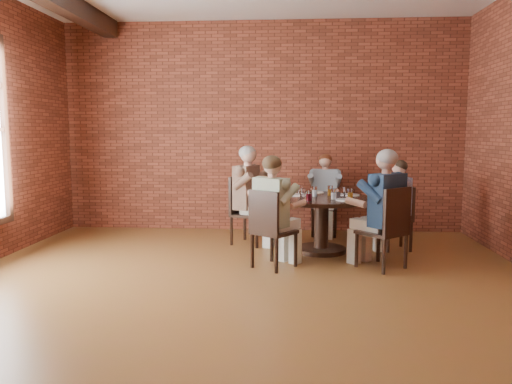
# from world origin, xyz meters

# --- Properties ---
(floor) EXTENTS (7.00, 7.00, 0.00)m
(floor) POSITION_xyz_m (0.00, 0.00, 0.00)
(floor) COLOR brown
(floor) RESTS_ON ground
(wall_back) EXTENTS (7.00, 0.00, 7.00)m
(wall_back) POSITION_xyz_m (0.00, 3.50, 1.70)
(wall_back) COLOR brown
(wall_back) RESTS_ON ground
(wall_front) EXTENTS (7.00, 0.00, 7.00)m
(wall_front) POSITION_xyz_m (0.00, -3.50, 1.70)
(wall_front) COLOR brown
(wall_front) RESTS_ON ground
(dining_table) EXTENTS (1.36, 1.36, 0.75)m
(dining_table) POSITION_xyz_m (0.90, 2.00, 0.53)
(dining_table) COLOR black
(dining_table) RESTS_ON floor
(chair_a) EXTENTS (0.45, 0.45, 0.89)m
(chair_a) POSITION_xyz_m (2.00, 2.22, 0.49)
(chair_a) COLOR black
(chair_a) RESTS_ON floor
(diner_a) EXTENTS (0.66, 0.57, 1.24)m
(diner_a) POSITION_xyz_m (1.93, 2.20, 0.62)
(diner_a) COLOR #4362AF
(diner_a) RESTS_ON floor
(chair_b) EXTENTS (0.44, 0.44, 0.91)m
(chair_b) POSITION_xyz_m (1.02, 3.18, 0.49)
(chair_b) COLOR black
(chair_b) RESTS_ON floor
(diner_b) EXTENTS (0.55, 0.66, 1.28)m
(diner_b) POSITION_xyz_m (1.01, 3.10, 0.64)
(diner_b) COLOR #8AA1B0
(diner_b) RESTS_ON floor
(chair_c) EXTENTS (0.61, 0.61, 0.99)m
(chair_c) POSITION_xyz_m (-0.18, 2.45, 0.53)
(chair_c) COLOR black
(chair_c) RESTS_ON floor
(diner_c) EXTENTS (0.88, 0.81, 1.42)m
(diner_c) POSITION_xyz_m (-0.09, 2.41, 0.71)
(diner_c) COLOR brown
(diner_c) RESTS_ON floor
(chair_d) EXTENTS (0.60, 0.60, 0.94)m
(chair_d) POSITION_xyz_m (0.24, 1.10, 0.51)
(chair_d) COLOR black
(chair_d) RESTS_ON floor
(diner_d) EXTENTS (0.82, 0.85, 1.34)m
(diner_d) POSITION_xyz_m (0.29, 1.17, 0.67)
(diner_d) COLOR #B2A58B
(diner_d) RESTS_ON floor
(chair_e) EXTENTS (0.66, 0.66, 0.98)m
(chair_e) POSITION_xyz_m (1.64, 1.17, 0.53)
(chair_e) COLOR black
(chair_e) RESTS_ON floor
(diner_e) EXTENTS (0.90, 0.92, 1.42)m
(diner_e) POSITION_xyz_m (1.57, 1.24, 0.71)
(diner_e) COLOR #182B44
(diner_e) RESTS_ON floor
(plate_a) EXTENTS (0.26, 0.26, 0.01)m
(plate_a) POSITION_xyz_m (1.30, 2.23, 0.76)
(plate_a) COLOR white
(plate_a) RESTS_ON dining_table
(plate_b) EXTENTS (0.26, 0.26, 0.01)m
(plate_b) POSITION_xyz_m (0.83, 2.44, 0.76)
(plate_b) COLOR white
(plate_b) RESTS_ON dining_table
(plate_c) EXTENTS (0.26, 0.26, 0.01)m
(plate_c) POSITION_xyz_m (0.57, 2.17, 0.76)
(plate_c) COLOR white
(plate_c) RESTS_ON dining_table
(plate_d) EXTENTS (0.26, 0.26, 0.01)m
(plate_d) POSITION_xyz_m (1.19, 1.70, 0.76)
(plate_d) COLOR white
(plate_d) RESTS_ON dining_table
(glass_a) EXTENTS (0.07, 0.07, 0.14)m
(glass_a) POSITION_xyz_m (1.19, 2.02, 0.82)
(glass_a) COLOR white
(glass_a) RESTS_ON dining_table
(glass_b) EXTENTS (0.07, 0.07, 0.14)m
(glass_b) POSITION_xyz_m (1.03, 2.17, 0.82)
(glass_b) COLOR white
(glass_b) RESTS_ON dining_table
(glass_c) EXTENTS (0.07, 0.07, 0.14)m
(glass_c) POSITION_xyz_m (0.62, 2.24, 0.82)
(glass_c) COLOR white
(glass_c) RESTS_ON dining_table
(glass_d) EXTENTS (0.07, 0.07, 0.14)m
(glass_d) POSITION_xyz_m (0.81, 2.06, 0.82)
(glass_d) COLOR white
(glass_d) RESTS_ON dining_table
(glass_e) EXTENTS (0.07, 0.07, 0.14)m
(glass_e) POSITION_xyz_m (0.64, 1.80, 0.82)
(glass_e) COLOR white
(glass_e) RESTS_ON dining_table
(glass_f) EXTENTS (0.07, 0.07, 0.14)m
(glass_f) POSITION_xyz_m (0.72, 1.63, 0.82)
(glass_f) COLOR white
(glass_f) RESTS_ON dining_table
(glass_g) EXTENTS (0.07, 0.07, 0.14)m
(glass_g) POSITION_xyz_m (1.04, 1.79, 0.82)
(glass_g) COLOR white
(glass_g) RESTS_ON dining_table
(glass_h) EXTENTS (0.07, 0.07, 0.14)m
(glass_h) POSITION_xyz_m (1.26, 1.84, 0.82)
(glass_h) COLOR white
(glass_h) RESTS_ON dining_table
(smartphone) EXTENTS (0.09, 0.16, 0.01)m
(smartphone) POSITION_xyz_m (1.26, 1.88, 0.75)
(smartphone) COLOR black
(smartphone) RESTS_ON dining_table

